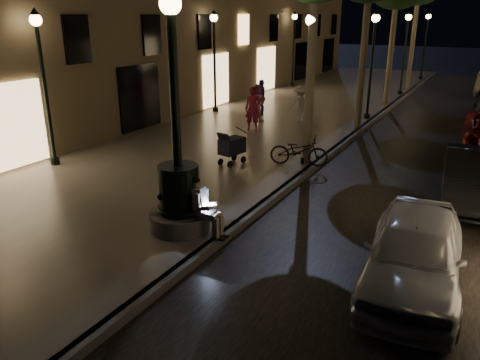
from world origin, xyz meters
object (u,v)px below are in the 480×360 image
Objects in this scene: lamp_curb_b at (373,51)px; pedestrian_red at (253,109)px; pedestrian_blue at (261,97)px; lamp_left_c at (294,39)px; bicycle at (299,151)px; lamp_curb_d at (426,37)px; pedestrian_pink at (257,103)px; lamp_curb_c at (406,42)px; car_front at (414,252)px; lamp_curb_a at (309,69)px; seated_man_laptop at (202,204)px; lamp_left_b at (214,49)px; fountain_lamppost at (179,186)px; stroller at (232,146)px; lamp_left_a at (42,69)px; car_second at (473,178)px; pedestrian_white at (301,104)px.

pedestrian_red is at bearing -127.19° from lamp_curb_b.
lamp_left_c is at bearing 156.48° from pedestrian_blue.
lamp_curb_d is at bearing -15.55° from bicycle.
pedestrian_pink is at bearing 95.29° from pedestrian_red.
lamp_curb_d is at bearing 90.00° from lamp_curb_c.
lamp_left_c is 2.88× the size of pedestrian_blue.
bicycle is at bearing -66.78° from lamp_left_c.
pedestrian_red is (3.50, -12.74, -2.13)m from lamp_left_c.
lamp_curb_b is at bearing 102.87° from car_front.
seated_man_laptop is at bearing -90.84° from lamp_curb_a.
lamp_curb_d is at bearing 90.00° from lamp_curb_b.
pedestrian_red is (3.50, -2.74, -2.13)m from lamp_left_b.
stroller is at bearing 105.82° from fountain_lamppost.
lamp_left_a is at bearing 102.45° from bicycle.
pedestrian_pink is at bearing -111.30° from lamp_curb_c.
lamp_left_b is at bearing -90.00° from lamp_left_c.
fountain_lamppost is 13.75m from lamp_left_b.
lamp_curb_b is 1.00× the size of lamp_left_c.
lamp_curb_d is 1.14× the size of car_second.
lamp_curb_a is at bearing 83.35° from fountain_lamppost.
lamp_left_a reaches higher than pedestrian_white.
lamp_curb_a reaches higher than pedestrian_blue.
lamp_curb_b is 8.00m from lamp_curb_c.
pedestrian_red is 1.15× the size of pedestrian_white.
bicycle is (-4.40, 5.36, -0.03)m from car_front.
car_front is (4.30, -5.68, -2.52)m from lamp_curb_a.
lamp_curb_a is at bearing 122.56° from car_front.
fountain_lamppost reaches higher than lamp_curb_d.
seated_man_laptop is at bearing 164.80° from bicycle.
lamp_curb_d and lamp_left_b have the same top height.
lamp_curb_a is (0.70, 6.00, 2.02)m from fountain_lamppost.
pedestrian_blue is (-1.15, 3.16, -0.07)m from pedestrian_red.
lamp_curb_c is 2.66× the size of pedestrian_red.
lamp_left_c is (0.00, 20.00, 0.00)m from lamp_left_a.
lamp_curb_b is (0.09, 14.00, 2.34)m from seated_man_laptop.
stroller is (-2.05, -25.25, -2.43)m from lamp_curb_d.
pedestrian_pink reaches higher than car_second.
seated_man_laptop is at bearing -90.36° from lamp_curb_b.
lamp_curb_c reaches higher than pedestrian_blue.
pedestrian_white is at bearing -65.60° from lamp_left_c.
pedestrian_blue is (2.35, -9.58, -2.20)m from lamp_left_c.
car_front reaches higher than car_second.
lamp_curb_c reaches higher than pedestrian_white.
stroller is at bearing -96.76° from lamp_curb_c.
car_second is (12.07, 3.44, -2.54)m from lamp_left_a.
car_front is (4.30, -13.68, -2.52)m from lamp_curb_b.
car_second is at bearing 47.12° from seated_man_laptop.
pedestrian_red is at bearing 38.09° from pedestrian_white.
pedestrian_red is at bearing 137.79° from lamp_curb_a.
fountain_lamppost reaches higher than seated_man_laptop.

